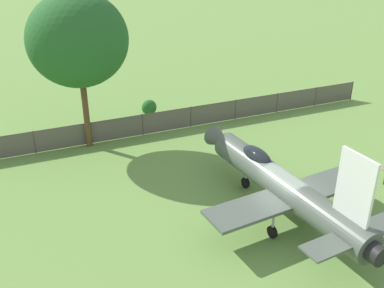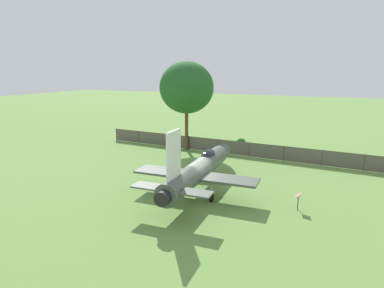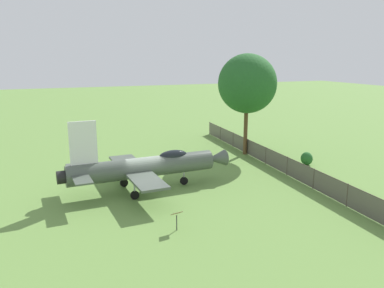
# 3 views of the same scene
# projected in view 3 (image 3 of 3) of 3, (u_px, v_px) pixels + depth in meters

# --- Properties ---
(ground_plane) EXTENTS (200.00, 200.00, 0.00)m
(ground_plane) POSITION_uv_depth(u_px,v_px,m) (144.00, 191.00, 27.73)
(ground_plane) COLOR #668E42
(display_jet) EXTENTS (9.04, 12.65, 5.39)m
(display_jet) POSITION_uv_depth(u_px,v_px,m) (147.00, 166.00, 27.45)
(display_jet) COLOR #4C564C
(display_jet) RESTS_ON ground_plane
(shade_tree) EXTENTS (6.05, 5.47, 9.83)m
(shade_tree) POSITION_uv_depth(u_px,v_px,m) (247.00, 84.00, 36.52)
(shade_tree) COLOR brown
(shade_tree) RESTS_ON ground_plane
(perimeter_fence) EXTENTS (32.06, 1.90, 1.55)m
(perimeter_fence) POSITION_uv_depth(u_px,v_px,m) (276.00, 160.00, 32.85)
(perimeter_fence) COLOR #4C4238
(perimeter_fence) RESTS_ON ground_plane
(shrub_near_fence) EXTENTS (1.16, 0.98, 1.17)m
(shrub_near_fence) POSITION_uv_depth(u_px,v_px,m) (307.00, 159.00, 34.17)
(shrub_near_fence) COLOR #235B26
(shrub_near_fence) RESTS_ON ground_plane
(info_plaque) EXTENTS (0.50, 0.66, 1.14)m
(info_plaque) POSITION_uv_depth(u_px,v_px,m) (177.00, 216.00, 21.19)
(info_plaque) COLOR #333333
(info_plaque) RESTS_ON ground_plane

